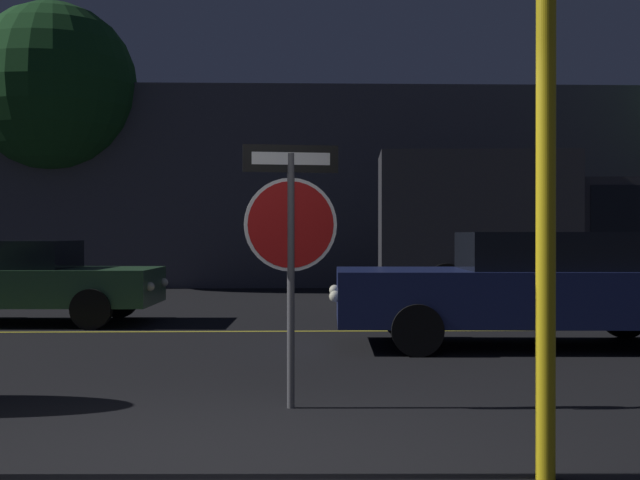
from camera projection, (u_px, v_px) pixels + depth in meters
ground_plane at (223, 463)px, 5.39m from camera, size 260.00×260.00×0.00m
road_center_stripe at (263, 331)px, 12.75m from camera, size 42.31×0.12×0.01m
stop_sign at (291, 225)px, 7.11m from camera, size 0.77×0.13×2.11m
yellow_pole_right at (546, 227)px, 5.03m from camera, size 0.11×0.11×2.86m
passing_car_2 at (25, 281)px, 13.92m from camera, size 4.19×2.14×1.30m
passing_car_3 at (531, 288)px, 11.03m from camera, size 4.93×2.20×1.42m
delivery_truck at (535, 223)px, 18.09m from camera, size 6.37×2.71×3.04m
tree_1 at (53, 87)px, 23.06m from camera, size 4.36×4.36×7.41m
building_backdrop at (253, 189)px, 24.88m from camera, size 33.21×3.70×5.32m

